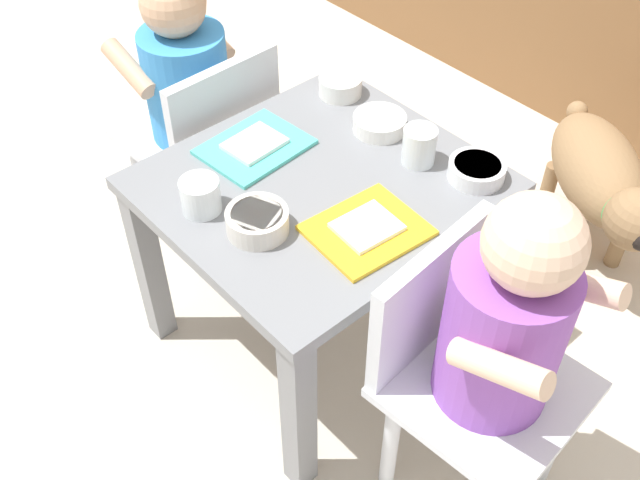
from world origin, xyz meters
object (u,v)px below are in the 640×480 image
cereal_bowl_right_side (257,221)px  seated_child_left (190,87)px  dining_table (320,212)px  seated_child_right (497,330)px  water_cup_left (201,198)px  food_tray_left (255,146)px  veggie_bowl_far (340,85)px  veggie_bowl_near (477,170)px  cereal_bowl_left_side (380,123)px  dog (603,179)px  food_tray_right (367,229)px  water_cup_right (419,148)px

cereal_bowl_right_side → seated_child_left: bearing=159.2°
dining_table → seated_child_right: (0.42, -0.03, 0.07)m
seated_child_left → water_cup_left: size_ratio=9.60×
food_tray_left → water_cup_left: water_cup_left is taller
veggie_bowl_far → veggie_bowl_near: (0.35, 0.00, -0.00)m
veggie_bowl_far → cereal_bowl_left_side: veggie_bowl_far is taller
food_tray_left → seated_child_left: bearing=171.8°
water_cup_left → cereal_bowl_left_side: size_ratio=0.67×
water_cup_left → veggie_bowl_near: bearing=58.4°
dog → food_tray_left: size_ratio=2.19×
food_tray_right → veggie_bowl_far: veggie_bowl_far is taller
dog → water_cup_right: 0.56m
water_cup_right → cereal_bowl_left_side: size_ratio=0.68×
seated_child_left → cereal_bowl_right_side: size_ratio=6.27×
water_cup_left → food_tray_right: bearing=36.9°
dining_table → seated_child_right: seated_child_right is taller
water_cup_right → seated_child_left: bearing=-162.2°
seated_child_right → cereal_bowl_right_side: 0.41m
water_cup_right → veggie_bowl_near: 0.11m
dining_table → food_tray_left: (-0.15, -0.03, 0.08)m
seated_child_right → veggie_bowl_near: (-0.24, 0.24, 0.02)m
seated_child_left → water_cup_left: (0.34, -0.21, 0.04)m
seated_child_left → cereal_bowl_left_side: bearing=24.6°
dog → seated_child_left: bearing=-135.1°
seated_child_right → water_cup_right: size_ratio=9.75×
veggie_bowl_far → seated_child_left: bearing=-140.3°
seated_child_right → veggie_bowl_far: bearing=158.0°
seated_child_right → food_tray_right: bearing=179.9°
dining_table → food_tray_right: bearing=-11.2°
dog → food_tray_left: (-0.37, -0.67, 0.22)m
cereal_bowl_left_side → veggie_bowl_near: veggie_bowl_near is taller
food_tray_left → food_tray_right: 0.30m
cereal_bowl_left_side → food_tray_left: bearing=-117.4°
dog → veggie_bowl_near: bearing=-95.7°
seated_child_right → dog: seated_child_right is taller
dining_table → seated_child_right: bearing=-4.1°
veggie_bowl_far → veggie_bowl_near: 0.35m
dining_table → cereal_bowl_left_side: cereal_bowl_left_side is taller
seated_child_left → water_cup_right: 0.52m
dining_table → water_cup_left: size_ratio=8.27×
water_cup_left → cereal_bowl_left_side: (0.04, 0.38, -0.01)m
seated_child_right → food_tray_left: seated_child_right is taller
seated_child_left → seated_child_right: 0.84m
seated_child_right → veggie_bowl_near: seated_child_right is taller
dining_table → water_cup_right: 0.21m
water_cup_left → veggie_bowl_far: 0.42m
seated_child_right → cereal_bowl_left_side: size_ratio=6.67×
food_tray_left → food_tray_right: size_ratio=1.03×
dining_table → seated_child_right: 0.43m
water_cup_right → cereal_bowl_right_side: water_cup_right is taller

